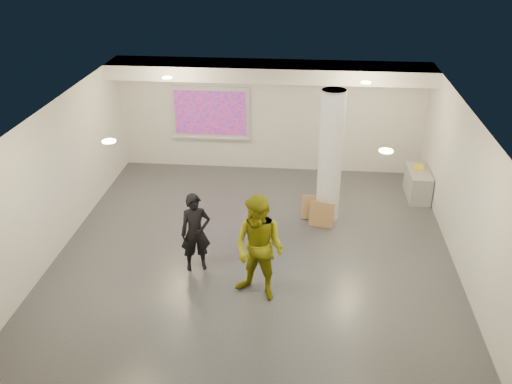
# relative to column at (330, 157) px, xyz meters

# --- Properties ---
(floor) EXTENTS (8.00, 9.00, 0.01)m
(floor) POSITION_rel_column_xyz_m (-1.50, -1.80, -1.50)
(floor) COLOR #33353A
(floor) RESTS_ON ground
(ceiling) EXTENTS (8.00, 9.00, 0.01)m
(ceiling) POSITION_rel_column_xyz_m (-1.50, -1.80, 1.50)
(ceiling) COLOR silver
(ceiling) RESTS_ON floor
(wall_back) EXTENTS (8.00, 0.01, 3.00)m
(wall_back) POSITION_rel_column_xyz_m (-1.50, 2.70, 0.00)
(wall_back) COLOR silver
(wall_back) RESTS_ON floor
(wall_front) EXTENTS (8.00, 0.01, 3.00)m
(wall_front) POSITION_rel_column_xyz_m (-1.50, -6.30, 0.00)
(wall_front) COLOR silver
(wall_front) RESTS_ON floor
(wall_left) EXTENTS (0.01, 9.00, 3.00)m
(wall_left) POSITION_rel_column_xyz_m (-5.50, -1.80, 0.00)
(wall_left) COLOR silver
(wall_left) RESTS_ON floor
(wall_right) EXTENTS (0.01, 9.00, 3.00)m
(wall_right) POSITION_rel_column_xyz_m (2.50, -1.80, 0.00)
(wall_right) COLOR silver
(wall_right) RESTS_ON floor
(soffit_band) EXTENTS (8.00, 1.10, 0.36)m
(soffit_band) POSITION_rel_column_xyz_m (-1.50, 2.15, 1.32)
(soffit_band) COLOR silver
(soffit_band) RESTS_ON ceiling
(downlight_nw) EXTENTS (0.22, 0.22, 0.02)m
(downlight_nw) POSITION_rel_column_xyz_m (-3.70, 0.70, 1.48)
(downlight_nw) COLOR #FFE993
(downlight_nw) RESTS_ON ceiling
(downlight_ne) EXTENTS (0.22, 0.22, 0.02)m
(downlight_ne) POSITION_rel_column_xyz_m (0.70, 0.70, 1.48)
(downlight_ne) COLOR #FFE993
(downlight_ne) RESTS_ON ceiling
(downlight_sw) EXTENTS (0.22, 0.22, 0.02)m
(downlight_sw) POSITION_rel_column_xyz_m (-3.70, -3.30, 1.48)
(downlight_sw) COLOR #FFE993
(downlight_sw) RESTS_ON ceiling
(downlight_se) EXTENTS (0.22, 0.22, 0.02)m
(downlight_se) POSITION_rel_column_xyz_m (0.70, -3.30, 1.48)
(downlight_se) COLOR #FFE993
(downlight_se) RESTS_ON ceiling
(column) EXTENTS (0.52, 0.52, 3.00)m
(column) POSITION_rel_column_xyz_m (0.00, 0.00, 0.00)
(column) COLOR white
(column) RESTS_ON floor
(projection_screen) EXTENTS (2.10, 0.13, 1.42)m
(projection_screen) POSITION_rel_column_xyz_m (-3.10, 2.65, 0.03)
(projection_screen) COLOR silver
(projection_screen) RESTS_ON wall_back
(credenza) EXTENTS (0.50, 1.18, 0.69)m
(credenza) POSITION_rel_column_xyz_m (2.22, 1.29, -1.16)
(credenza) COLOR gray
(credenza) RESTS_ON floor
(postit_pad) EXTENTS (0.28, 0.36, 0.03)m
(postit_pad) POSITION_rel_column_xyz_m (2.22, 1.49, -0.80)
(postit_pad) COLOR yellow
(postit_pad) RESTS_ON credenza
(cardboard_back) EXTENTS (0.56, 0.23, 0.60)m
(cardboard_back) POSITION_rel_column_xyz_m (-0.13, -0.45, -1.20)
(cardboard_back) COLOR #997044
(cardboard_back) RESTS_ON floor
(cardboard_front) EXTENTS (0.51, 0.25, 0.54)m
(cardboard_front) POSITION_rel_column_xyz_m (-0.33, -0.07, -1.23)
(cardboard_front) COLOR #997044
(cardboard_front) RESTS_ON floor
(woman) EXTENTS (0.67, 0.54, 1.59)m
(woman) POSITION_rel_column_xyz_m (-2.57, -2.35, -0.70)
(woman) COLOR black
(woman) RESTS_ON floor
(man) EXTENTS (1.19, 1.09, 1.99)m
(man) POSITION_rel_column_xyz_m (-1.28, -3.13, -0.50)
(man) COLOR olive
(man) RESTS_ON floor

